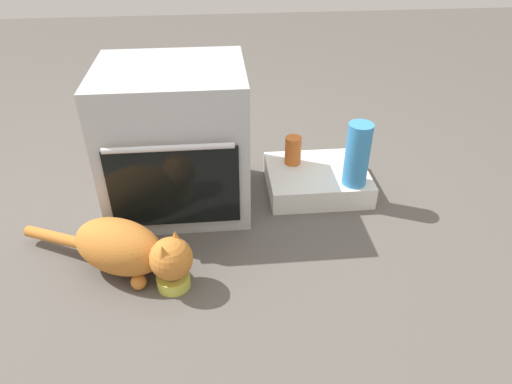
{
  "coord_description": "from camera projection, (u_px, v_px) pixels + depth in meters",
  "views": [
    {
      "loc": [
        0.16,
        -1.48,
        1.28
      ],
      "look_at": [
        0.3,
        0.02,
        0.25
      ],
      "focal_mm": 32.39,
      "sensor_mm": 36.0,
      "label": 1
    }
  ],
  "objects": [
    {
      "name": "pantry_cabinet",
      "position": [
        317.0,
        179.0,
        2.27
      ],
      "size": [
        0.48,
        0.4,
        0.11
      ],
      "primitive_type": "cube",
      "color": "white",
      "rests_on": "ground"
    },
    {
      "name": "sauce_jar",
      "position": [
        293.0,
        150.0,
        2.25
      ],
      "size": [
        0.08,
        0.08,
        0.14
      ],
      "primitive_type": "cylinder",
      "color": "#D16023",
      "rests_on": "pantry_cabinet"
    },
    {
      "name": "oven",
      "position": [
        176.0,
        140.0,
        2.04
      ],
      "size": [
        0.62,
        0.57,
        0.65
      ],
      "color": "#B7BABF",
      "rests_on": "ground"
    },
    {
      "name": "cat",
      "position": [
        128.0,
        249.0,
        1.74
      ],
      "size": [
        0.71,
        0.42,
        0.23
      ],
      "rotation": [
        0.0,
        0.0,
        -0.47
      ],
      "color": "#C6752D",
      "rests_on": "ground"
    },
    {
      "name": "water_bottle",
      "position": [
        357.0,
        155.0,
        2.06
      ],
      "size": [
        0.11,
        0.11,
        0.3
      ],
      "primitive_type": "cylinder",
      "color": "#388CD1",
      "rests_on": "pantry_cabinet"
    },
    {
      "name": "food_bowl",
      "position": [
        173.0,
        279.0,
        1.74
      ],
      "size": [
        0.13,
        0.13,
        0.08
      ],
      "color": "#D1D14C",
      "rests_on": "ground"
    },
    {
      "name": "ground",
      "position": [
        185.0,
        248.0,
        1.93
      ],
      "size": [
        8.0,
        8.0,
        0.0
      ],
      "primitive_type": "plane",
      "color": "#56514C"
    }
  ]
}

